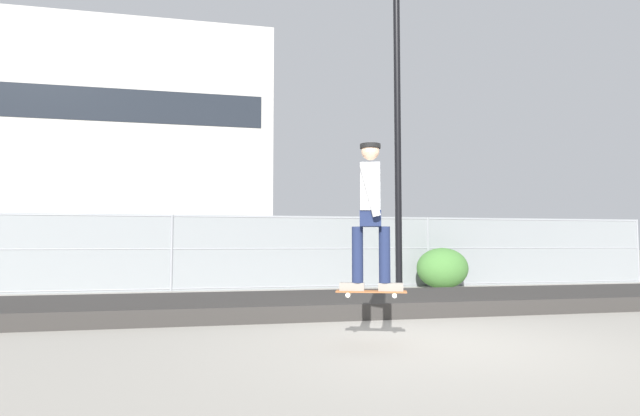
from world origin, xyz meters
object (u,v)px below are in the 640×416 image
object	(u,v)px
street_lamp	(397,100)
shrub_left	(442,268)
parked_car_far	(475,253)
skateboard	(371,292)
skater	(371,206)
parked_car_mid	(284,253)
parked_car_near	(95,254)

from	to	relation	value
street_lamp	shrub_left	world-z (taller)	street_lamp
parked_car_far	shrub_left	world-z (taller)	parked_car_far
skateboard	skater	size ratio (longest dim) A/B	0.48
skateboard	parked_car_mid	size ratio (longest dim) A/B	0.18
skater	parked_car_far	distance (m)	12.12
parked_car_near	parked_car_mid	size ratio (longest dim) A/B	0.98
skateboard	parked_car_far	size ratio (longest dim) A/B	0.18
parked_car_mid	parked_car_far	distance (m)	6.27
parked_car_mid	shrub_left	size ratio (longest dim) A/B	3.38
street_lamp	shrub_left	bearing A→B (deg)	19.64
skateboard	parked_car_near	xyz separation A→B (m)	(-4.94, 10.22, 0.23)
skater	parked_car_mid	bearing A→B (deg)	87.09
parked_car_far	parked_car_mid	bearing A→B (deg)	176.32
parked_car_near	shrub_left	bearing A→B (deg)	-21.45
street_lamp	skateboard	bearing A→B (deg)	-113.48
skater	parked_car_near	bearing A→B (deg)	115.81
skateboard	shrub_left	bearing A→B (deg)	58.78
skateboard	skater	world-z (taller)	skater
skateboard	street_lamp	bearing A→B (deg)	66.52
parked_car_far	shrub_left	xyz separation A→B (m)	(-2.74, -3.33, -0.32)
parked_car_far	shrub_left	distance (m)	4.32
parked_car_near	shrub_left	distance (m)	9.67
street_lamp	parked_car_mid	bearing A→B (deg)	117.17
parked_car_far	skater	bearing A→B (deg)	-124.13
skateboard	parked_car_near	distance (m)	11.35
parked_car_near	skateboard	bearing A→B (deg)	-64.19
parked_car_far	parked_car_near	bearing A→B (deg)	179.01
parked_car_near	parked_car_far	distance (m)	11.73
skater	shrub_left	bearing A→B (deg)	58.78
street_lamp	parked_car_far	xyz separation A→B (m)	(4.10, 3.82, -3.83)
skater	skateboard	bearing A→B (deg)	0.11
skateboard	skater	distance (m)	0.98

